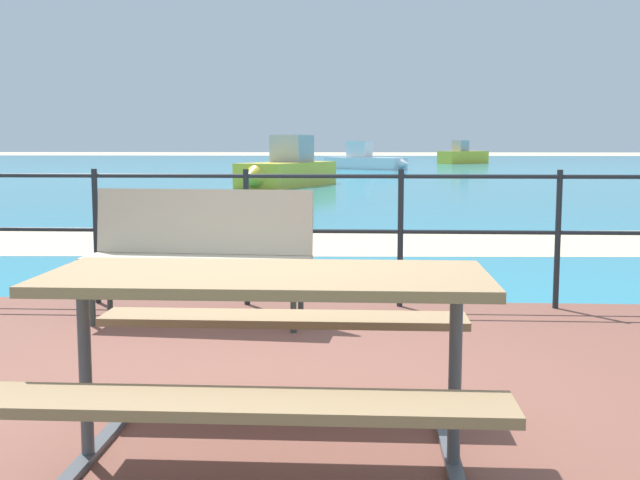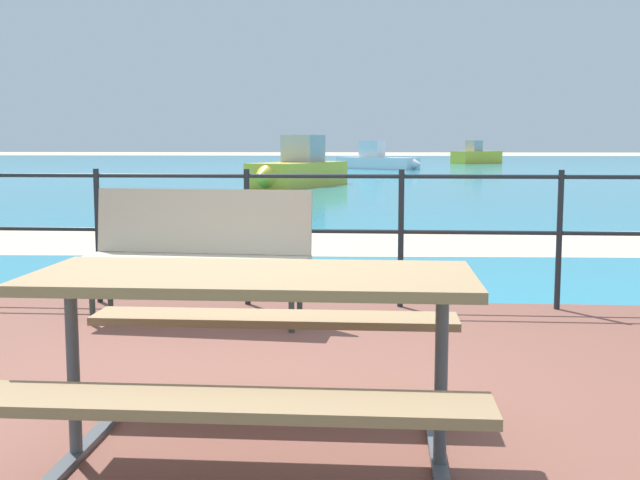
% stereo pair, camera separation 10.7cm
% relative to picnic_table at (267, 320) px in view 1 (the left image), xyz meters
% --- Properties ---
extents(ground_plane, '(240.00, 240.00, 0.00)m').
position_rel_picnic_table_xyz_m(ground_plane, '(0.04, 0.67, -0.64)').
color(ground_plane, beige).
extents(patio_paving, '(6.40, 5.20, 0.06)m').
position_rel_picnic_table_xyz_m(patio_paving, '(0.04, 0.67, -0.61)').
color(patio_paving, brown).
rests_on(patio_paving, ground).
extents(sea_water, '(90.00, 90.00, 0.01)m').
position_rel_picnic_table_xyz_m(sea_water, '(0.04, 40.67, -0.63)').
color(sea_water, teal).
rests_on(sea_water, ground).
extents(beach_strip, '(54.07, 5.40, 0.01)m').
position_rel_picnic_table_xyz_m(beach_strip, '(0.04, 7.50, -0.63)').
color(beach_strip, beige).
rests_on(beach_strip, ground).
extents(picnic_table, '(1.67, 1.46, 0.76)m').
position_rel_picnic_table_xyz_m(picnic_table, '(0.00, 0.00, 0.00)').
color(picnic_table, '#8C704C').
rests_on(picnic_table, patio_paving).
extents(park_bench, '(1.58, 0.54, 0.93)m').
position_rel_picnic_table_xyz_m(park_bench, '(-0.78, 2.47, -0.02)').
color(park_bench, '#BCAD93').
rests_on(park_bench, patio_paving).
extents(railing_fence, '(5.94, 0.04, 1.05)m').
position_rel_picnic_table_xyz_m(railing_fence, '(0.04, 3.08, 0.08)').
color(railing_fence, '#1E2328').
rests_on(railing_fence, patio_paving).
extents(boat_near, '(3.75, 3.34, 1.52)m').
position_rel_picnic_table_xyz_m(boat_near, '(6.81, 50.52, -0.14)').
color(boat_near, yellow).
rests_on(boat_near, sea_water).
extents(boat_mid, '(2.87, 4.65, 1.56)m').
position_rel_picnic_table_xyz_m(boat_mid, '(-2.08, 21.44, -0.13)').
color(boat_mid, yellow).
rests_on(boat_mid, sea_water).
extents(boat_far, '(4.53, 3.85, 1.44)m').
position_rel_picnic_table_xyz_m(boat_far, '(0.27, 38.15, -0.20)').
color(boat_far, silver).
rests_on(boat_far, sea_water).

